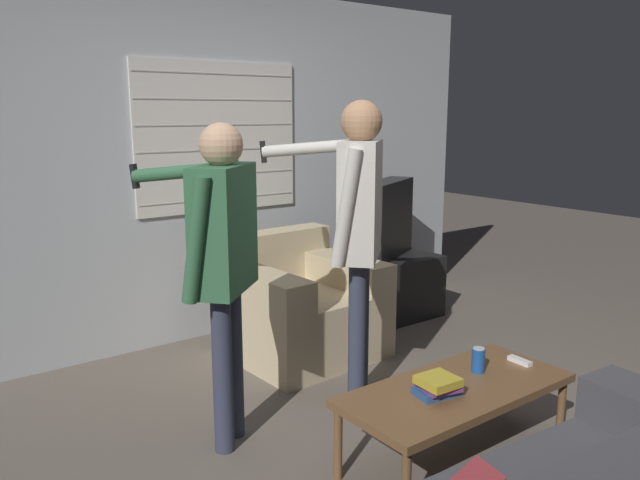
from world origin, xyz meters
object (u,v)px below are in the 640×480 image
object	(u,v)px
armchair_beige	(298,307)
person_left_standing	(222,246)
coffee_table	(456,393)
book_stack	(438,385)
spare_remote	(520,361)
soda_can	(478,360)
tv	(386,219)
person_right_standing	(358,214)

from	to	relation	value
armchair_beige	person_left_standing	size ratio (longest dim) A/B	0.61
coffee_table	armchair_beige	bearing A→B (deg)	82.84
book_stack	spare_remote	world-z (taller)	book_stack
armchair_beige	soda_can	size ratio (longest dim) A/B	7.81
armchair_beige	tv	size ratio (longest dim) A/B	1.33
tv	soda_can	size ratio (longest dim) A/B	5.87
person_left_standing	book_stack	size ratio (longest dim) A/B	7.41
armchair_beige	person_right_standing	bearing A→B (deg)	75.50
armchair_beige	spare_remote	bearing A→B (deg)	96.44
coffee_table	person_right_standing	xyz separation A→B (m)	(0.03, 0.78, 0.76)
person_right_standing	person_left_standing	bearing A→B (deg)	134.12
person_left_standing	spare_remote	size ratio (longest dim) A/B	12.38
soda_can	tv	bearing A→B (deg)	60.51
soda_can	spare_remote	distance (m)	0.27
soda_can	person_left_standing	bearing A→B (deg)	142.45
armchair_beige	person_right_standing	xyz separation A→B (m)	(-0.17, -0.84, 0.78)
coffee_table	book_stack	size ratio (longest dim) A/B	5.31
coffee_table	spare_remote	bearing A→B (deg)	-1.10
armchair_beige	person_right_standing	size ratio (longest dim) A/B	0.57
person_right_standing	book_stack	size ratio (longest dim) A/B	7.91
book_stack	person_right_standing	bearing A→B (deg)	77.01
coffee_table	person_right_standing	size ratio (longest dim) A/B	0.67
person_right_standing	tv	bearing A→B (deg)	-1.48
person_left_standing	person_right_standing	world-z (taller)	person_right_standing
armchair_beige	person_left_standing	world-z (taller)	person_left_standing
book_stack	soda_can	xyz separation A→B (m)	(0.36, 0.06, 0.01)
spare_remote	soda_can	bearing A→B (deg)	169.47
book_stack	tv	bearing A→B (deg)	53.44
tv	book_stack	world-z (taller)	tv
person_left_standing	person_right_standing	bearing A→B (deg)	-44.57
person_left_standing	armchair_beige	bearing A→B (deg)	-2.93
tv	spare_remote	bearing A→B (deg)	40.92
person_right_standing	soda_can	xyz separation A→B (m)	(0.18, -0.73, -0.66)
coffee_table	person_right_standing	world-z (taller)	person_right_standing
tv	spare_remote	size ratio (longest dim) A/B	5.64
person_left_standing	soda_can	bearing A→B (deg)	-79.31
armchair_beige	coffee_table	size ratio (longest dim) A/B	0.84
person_left_standing	book_stack	distance (m)	1.21
person_right_standing	spare_remote	size ratio (longest dim) A/B	13.23
coffee_table	tv	xyz separation A→B (m)	(1.22, 1.84, 0.47)
tv	person_left_standing	world-z (taller)	person_left_standing
person_right_standing	soda_can	bearing A→B (deg)	-119.32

